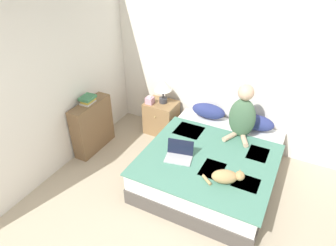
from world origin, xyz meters
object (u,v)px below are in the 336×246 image
Objects in this scene: cat_tabby at (227,177)px; nightstand at (161,117)px; laptop_open at (179,155)px; bookshelf at (93,126)px; bed at (211,165)px; table_lamp at (163,86)px; person_sitting at (242,115)px; book_stack_top at (88,100)px; tissue_box at (150,100)px; pillow_near at (208,111)px; pillow_far at (256,122)px.

nightstand is (-1.52, 1.24, -0.29)m from cat_tabby.
laptop_open is 0.47× the size of bookshelf.
laptop_open is (-0.35, -0.33, 0.29)m from bed.
table_lamp is at bearing 50.67° from bookshelf.
laptop_open is (-0.69, 0.16, -0.04)m from cat_tabby.
bookshelf reaches higher than cat_tabby.
book_stack_top is (-2.14, -0.68, 0.04)m from person_sitting.
tissue_box reaches higher than bed.
pillow_near reaches higher than laptop_open.
person_sitting is at bearing -9.24° from nightstand.
tissue_box is at bearing 54.23° from book_stack_top.
bookshelf is at bearing -162.48° from person_sitting.
cat_tabby is at bearing -83.08° from person_sitting.
tissue_box is 0.59× the size of book_stack_top.
tissue_box is (-0.97, -0.16, 0.03)m from pillow_near.
tissue_box reaches higher than laptop_open.
cat_tabby is 2.03m from tissue_box.
person_sitting is at bearing -118.18° from pillow_far.
tissue_box is (-1.68, 1.13, 0.05)m from cat_tabby.
bookshelf reaches higher than tissue_box.
bookshelf is at bearing 64.45° from book_stack_top.
table_lamp reaches higher than pillow_near.
pillow_near reaches higher than nightstand.
book_stack_top is at bearing -148.04° from pillow_near.
pillow_near is at bearing 154.01° from person_sitting.
person_sitting reaches higher than cat_tabby.
pillow_far is 0.41m from person_sitting.
pillow_near is 0.66× the size of bookshelf.
tissue_box is at bearing -147.19° from nightstand.
bed is 1.54m from tissue_box.
bookshelf reaches higher than bed.
pillow_far is 2.51m from book_stack_top.
nightstand is 0.69× the size of bookshelf.
bookshelf is at bearing 149.33° from cat_tabby.
pillow_far is (0.37, 0.80, 0.36)m from bed.
cat_tabby is at bearing -8.38° from bookshelf.
bed is 3.55× the size of pillow_far.
laptop_open is at bearing -122.29° from pillow_far.
nightstand is at bearing -175.87° from pillow_near.
pillow_far is 0.66× the size of bookshelf.
bookshelf is (-1.55, -0.96, -0.18)m from pillow_near.
laptop_open reaches higher than nightstand.
laptop_open is 2.76× the size of tissue_box.
bookshelf reaches higher than nightstand.
nightstand is (-1.40, 0.23, -0.55)m from person_sitting.
pillow_near is 1.85m from book_stack_top.
laptop_open is 1.62m from book_stack_top.
pillow_near is 1.14m from laptop_open.
book_stack_top reaches higher than tissue_box.
cat_tabby is 0.59× the size of bookshelf.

